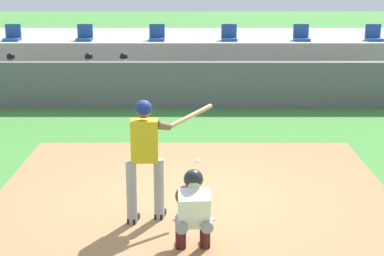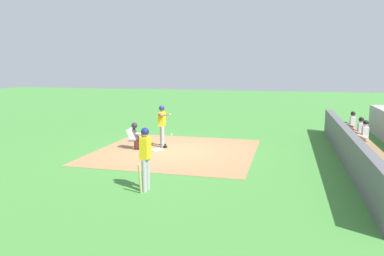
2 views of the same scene
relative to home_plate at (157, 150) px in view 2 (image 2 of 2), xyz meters
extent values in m
plane|color=#428438|center=(0.00, 0.80, -0.02)|extent=(80.00, 80.00, 0.00)
cube|color=#9E754C|center=(0.00, 0.80, -0.02)|extent=(6.40, 6.40, 0.01)
cube|color=white|center=(0.00, 0.00, 0.00)|extent=(0.62, 0.62, 0.02)
cylinder|color=#99999E|center=(-0.89, -0.10, 0.44)|extent=(0.15, 0.15, 0.92)
cylinder|color=#99999E|center=(-0.51, 0.07, 0.44)|extent=(0.15, 0.15, 0.92)
cube|color=gold|center=(-0.70, -0.01, 1.20)|extent=(0.39, 0.26, 0.60)
sphere|color=brown|center=(-0.70, -0.01, 1.63)|extent=(0.21, 0.21, 0.21)
sphere|color=navy|center=(-0.70, -0.01, 1.66)|extent=(0.24, 0.24, 0.24)
cylinder|color=brown|center=(-0.62, 0.06, 1.41)|extent=(0.57, 0.17, 0.18)
cylinder|color=brown|center=(-0.43, 0.02, 1.41)|extent=(0.25, 0.25, 0.17)
cylinder|color=tan|center=(-0.05, 0.39, 1.45)|extent=(0.66, 0.63, 0.24)
cube|color=black|center=(-0.88, -0.04, 0.02)|extent=(0.17, 0.28, 0.09)
cube|color=black|center=(-0.50, 0.13, 0.02)|extent=(0.17, 0.28, 0.09)
cylinder|color=gray|center=(-0.17, -1.05, 0.40)|extent=(0.18, 0.33, 0.16)
cylinder|color=#4C1919|center=(-0.18, -0.90, 0.19)|extent=(0.14, 0.14, 0.42)
cube|color=black|center=(-0.18, -0.84, 0.02)|extent=(0.13, 0.25, 0.08)
cylinder|color=gray|center=(0.15, -1.03, 0.40)|extent=(0.18, 0.33, 0.16)
cylinder|color=#4C1919|center=(0.14, -0.88, 0.19)|extent=(0.14, 0.14, 0.42)
cube|color=black|center=(0.14, -0.82, 0.02)|extent=(0.13, 0.25, 0.08)
cube|color=white|center=(-0.01, -1.09, 0.62)|extent=(0.43, 0.46, 0.57)
cube|color=#2D2D33|center=(-0.01, -0.97, 0.62)|extent=(0.40, 0.28, 0.45)
sphere|color=beige|center=(-0.01, -1.01, 0.96)|extent=(0.21, 0.21, 0.21)
sphere|color=#232328|center=(-0.01, -0.99, 0.98)|extent=(0.25, 0.25, 0.25)
cylinder|color=beige|center=(-0.06, -0.87, 0.62)|extent=(0.13, 0.46, 0.10)
ellipsoid|color=brown|center=(-0.12, -0.65, 0.62)|extent=(0.29, 0.14, 0.30)
sphere|color=white|center=(0.05, 0.65, 0.68)|extent=(0.07, 0.07, 0.07)
cylinder|color=#99999E|center=(4.73, 1.42, 0.44)|extent=(0.14, 0.14, 0.92)
cylinder|color=#99999E|center=(4.97, 1.42, 0.44)|extent=(0.14, 0.14, 0.92)
cube|color=gold|center=(4.85, 1.42, 1.20)|extent=(0.36, 0.22, 0.60)
sphere|color=tan|center=(4.85, 1.42, 1.62)|extent=(0.20, 0.20, 0.20)
sphere|color=navy|center=(4.85, 1.42, 1.65)|extent=(0.23, 0.23, 0.23)
cylinder|color=tan|center=(5.15, 1.37, 0.40)|extent=(0.18, 0.06, 0.85)
cube|color=#59595E|center=(0.00, 7.30, 0.58)|extent=(13.00, 0.30, 1.20)
cube|color=olive|center=(0.00, 8.30, 0.20)|extent=(11.80, 0.44, 0.45)
cylinder|color=#939399|center=(-5.08, 8.05, 0.47)|extent=(0.15, 0.40, 0.15)
cylinder|color=#939399|center=(-5.08, 7.85, 0.20)|extent=(0.13, 0.13, 0.45)
cube|color=maroon|center=(-5.08, 7.80, 0.02)|extent=(0.11, 0.24, 0.08)
cylinder|color=#939399|center=(-4.82, 8.05, 0.47)|extent=(0.15, 0.40, 0.15)
cylinder|color=#939399|center=(-4.82, 7.85, 0.20)|extent=(0.13, 0.13, 0.45)
cube|color=maroon|center=(-4.82, 7.80, 0.02)|extent=(0.11, 0.24, 0.08)
cube|color=white|center=(-4.95, 8.27, 0.74)|extent=(0.36, 0.22, 0.54)
sphere|color=brown|center=(-4.95, 8.27, 1.13)|extent=(0.20, 0.20, 0.20)
sphere|color=black|center=(-4.95, 8.27, 1.17)|extent=(0.22, 0.22, 0.22)
cylinder|color=brown|center=(-5.15, 8.13, 0.63)|extent=(0.09, 0.41, 0.22)
cylinder|color=brown|center=(-4.75, 8.13, 0.63)|extent=(0.09, 0.41, 0.22)
cylinder|color=#939399|center=(-2.96, 8.05, 0.47)|extent=(0.15, 0.40, 0.15)
cylinder|color=#939399|center=(-2.96, 7.85, 0.20)|extent=(0.13, 0.13, 0.45)
cube|color=maroon|center=(-2.96, 7.80, 0.02)|extent=(0.11, 0.24, 0.08)
cylinder|color=#939399|center=(-2.70, 8.05, 0.47)|extent=(0.15, 0.40, 0.15)
cylinder|color=#939399|center=(-2.70, 7.85, 0.20)|extent=(0.13, 0.13, 0.45)
cube|color=maroon|center=(-2.70, 7.80, 0.02)|extent=(0.11, 0.24, 0.08)
cube|color=white|center=(-2.83, 8.27, 0.74)|extent=(0.36, 0.22, 0.54)
sphere|color=#996B4C|center=(-2.83, 8.27, 1.13)|extent=(0.20, 0.20, 0.20)
sphere|color=black|center=(-2.83, 8.27, 1.17)|extent=(0.22, 0.22, 0.22)
cylinder|color=#996B4C|center=(-3.03, 8.13, 0.63)|extent=(0.09, 0.41, 0.22)
cylinder|color=#996B4C|center=(-2.63, 8.13, 0.63)|extent=(0.09, 0.41, 0.22)
cylinder|color=#939399|center=(-2.02, 8.05, 0.47)|extent=(0.15, 0.40, 0.15)
cylinder|color=#939399|center=(-2.02, 7.85, 0.20)|extent=(0.13, 0.13, 0.45)
cube|color=maroon|center=(-2.02, 7.80, 0.02)|extent=(0.11, 0.24, 0.08)
cylinder|color=#939399|center=(-1.76, 8.05, 0.47)|extent=(0.15, 0.40, 0.15)
cylinder|color=#939399|center=(-1.76, 7.85, 0.20)|extent=(0.13, 0.13, 0.45)
cube|color=maroon|center=(-1.76, 7.80, 0.02)|extent=(0.11, 0.24, 0.08)
cube|color=white|center=(-1.89, 8.27, 0.74)|extent=(0.36, 0.22, 0.54)
sphere|color=tan|center=(-1.89, 8.27, 1.13)|extent=(0.20, 0.20, 0.20)
sphere|color=black|center=(-1.89, 8.27, 1.17)|extent=(0.22, 0.22, 0.22)
cylinder|color=tan|center=(-2.09, 8.13, 0.63)|extent=(0.09, 0.41, 0.22)
cylinder|color=tan|center=(-1.69, 8.13, 0.63)|extent=(0.09, 0.41, 0.22)
camera|label=1|loc=(-0.03, -8.29, 3.60)|focal=57.47mm
camera|label=2|loc=(14.12, 5.14, 3.40)|focal=34.53mm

